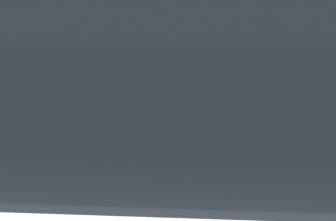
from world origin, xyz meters
The scene contains 3 objects.
parking_meter centered at (-0.03, 0.31, 1.24)m, with size 0.19×0.20×1.50m.
pedestrian_at_meter centered at (0.61, 0.25, 1.11)m, with size 0.66×0.58×1.71m.
background_railing centered at (0.00, 2.24, 0.86)m, with size 24.06×0.06×1.04m.
Camera 1 is at (0.93, -3.94, 1.60)m, focal length 76.41 mm.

